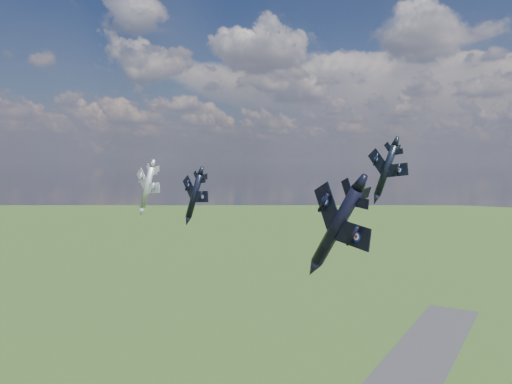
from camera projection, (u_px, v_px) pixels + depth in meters
The scene contains 4 objects.
jet_lead_navy at pixel (194, 196), 94.90m from camera, with size 9.03×12.58×2.60m, color black, non-canonical shape.
jet_right_navy at pixel (336, 227), 61.15m from camera, with size 11.81×16.47×3.41m, color black, non-canonical shape.
jet_high_navy at pixel (386, 170), 91.98m from camera, with size 9.75×13.59×2.81m, color black, non-canonical shape.
jet_left_silver at pixel (147, 187), 101.25m from camera, with size 9.13×12.73×2.63m, color #999BA3, non-canonical shape.
Camera 1 is at (48.73, -64.83, 88.69)m, focal length 35.00 mm.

